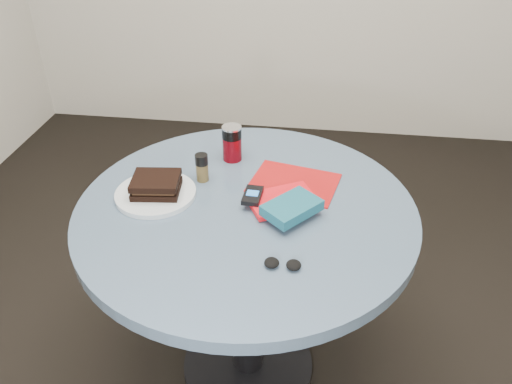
# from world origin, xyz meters

# --- Properties ---
(ground) EXTENTS (4.00, 4.00, 0.00)m
(ground) POSITION_xyz_m (0.00, 0.00, 0.00)
(ground) COLOR black
(ground) RESTS_ON ground
(table) EXTENTS (1.00, 1.00, 0.75)m
(table) POSITION_xyz_m (0.00, 0.00, 0.59)
(table) COLOR black
(table) RESTS_ON ground
(plate) EXTENTS (0.30, 0.30, 0.02)m
(plate) POSITION_xyz_m (-0.28, 0.01, 0.76)
(plate) COLOR silver
(plate) RESTS_ON table
(sandwich) EXTENTS (0.15, 0.13, 0.05)m
(sandwich) POSITION_xyz_m (-0.27, 0.01, 0.79)
(sandwich) COLOR black
(sandwich) RESTS_ON plate
(soda_can) EXTENTS (0.08, 0.08, 0.12)m
(soda_can) POSITION_xyz_m (-0.08, 0.26, 0.81)
(soda_can) COLOR #5E040C
(soda_can) RESTS_ON table
(pepper_grinder) EXTENTS (0.05, 0.05, 0.09)m
(pepper_grinder) POSITION_xyz_m (-0.16, 0.12, 0.80)
(pepper_grinder) COLOR #504222
(pepper_grinder) RESTS_ON table
(magazine) EXTENTS (0.30, 0.25, 0.00)m
(magazine) POSITION_xyz_m (0.13, 0.14, 0.75)
(magazine) COLOR #A00E10
(magazine) RESTS_ON table
(red_book) EXTENTS (0.23, 0.20, 0.02)m
(red_book) POSITION_xyz_m (0.10, 0.02, 0.76)
(red_book) COLOR red
(red_book) RESTS_ON magazine
(novel) EXTENTS (0.18, 0.19, 0.03)m
(novel) POSITION_xyz_m (0.14, -0.04, 0.79)
(novel) COLOR #144C60
(novel) RESTS_ON red_book
(mp3_player) EXTENTS (0.06, 0.09, 0.02)m
(mp3_player) POSITION_xyz_m (0.02, 0.01, 0.78)
(mp3_player) COLOR black
(mp3_player) RESTS_ON red_book
(headphones) EXTENTS (0.09, 0.04, 0.02)m
(headphones) POSITION_xyz_m (0.13, -0.25, 0.76)
(headphones) COLOR black
(headphones) RESTS_ON table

